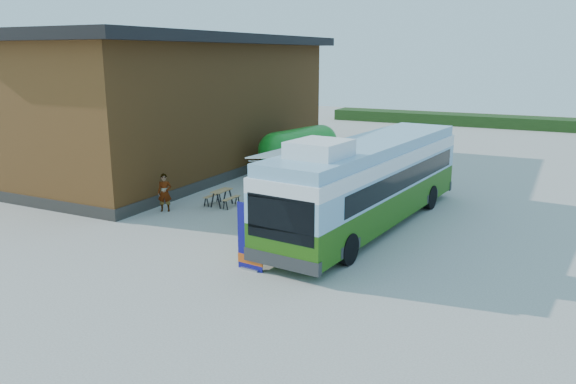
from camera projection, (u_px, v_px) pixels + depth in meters
The scene contains 10 objects.
ground at pixel (257, 246), 19.45m from camera, with size 100.00×100.00×0.00m, color #BCB7AD.
barn at pixel (184, 106), 31.84m from camera, with size 9.60×21.20×7.50m.
hedge at pixel (554, 124), 48.77m from camera, with size 40.00×3.00×1.00m, color #264419.
bus at pixel (369, 180), 21.28m from camera, with size 3.93×12.69×3.84m.
awning at pixel (308, 151), 21.86m from camera, with size 3.15×4.61×0.53m.
banner at pixel (250, 243), 17.11m from camera, with size 0.93×0.25×2.13m.
picnic_table at pixel (222, 194), 24.50m from camera, with size 1.28×1.15×0.70m.
person_a at pixel (165, 193), 23.59m from camera, with size 0.59×0.39×1.61m, color #999999.
person_b at pixel (347, 188), 23.75m from camera, with size 0.93×0.72×1.90m, color #999999.
slurry_tanker at pixel (299, 146), 31.90m from camera, with size 2.79×6.34×2.38m.
Camera 1 is at (9.24, -15.97, 6.51)m, focal length 35.00 mm.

